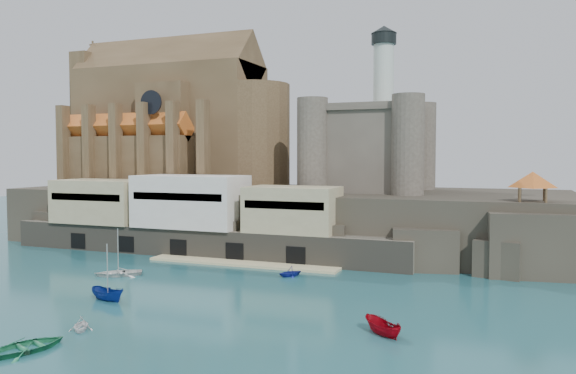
# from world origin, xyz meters

# --- Properties ---
(ground) EXTENTS (300.00, 300.00, 0.00)m
(ground) POSITION_xyz_m (0.00, 0.00, 0.00)
(ground) COLOR #194D55
(ground) RESTS_ON ground
(promontory) EXTENTS (100.00, 36.00, 10.00)m
(promontory) POSITION_xyz_m (-0.19, 39.37, 4.92)
(promontory) COLOR black
(promontory) RESTS_ON ground
(quay) EXTENTS (70.00, 12.00, 13.05)m
(quay) POSITION_xyz_m (-10.19, 23.07, 6.07)
(quay) COLOR #5E584B
(quay) RESTS_ON ground
(church) EXTENTS (47.00, 25.93, 30.51)m
(church) POSITION_xyz_m (-24.13, 41.85, 22.13)
(church) COLOR #4E3B24
(church) RESTS_ON promontory
(castle_keep) EXTENTS (21.20, 21.20, 29.30)m
(castle_keep) POSITION_xyz_m (16.08, 41.08, 18.31)
(castle_keep) COLOR #4D463C
(castle_keep) RESTS_ON promontory
(rock_outcrop) EXTENTS (14.50, 10.50, 8.70)m
(rock_outcrop) POSITION_xyz_m (42.00, 25.84, 4.02)
(rock_outcrop) COLOR black
(rock_outcrop) RESTS_ON ground
(pavilion) EXTENTS (6.40, 6.40, 5.40)m
(pavilion) POSITION_xyz_m (42.00, 26.00, 12.73)
(pavilion) COLOR #4E3B24
(pavilion) RESTS_ON rock_outcrop
(boat_1) EXTENTS (3.09, 2.74, 3.05)m
(boat_1) POSITION_xyz_m (1.71, -16.07, 0.00)
(boat_1) COLOR white
(boat_1) RESTS_ON ground
(boat_2) EXTENTS (2.24, 2.21, 4.87)m
(boat_2) POSITION_xyz_m (-3.08, -6.29, 0.00)
(boat_2) COLOR navy
(boat_2) RESTS_ON ground
(boat_3) EXTENTS (4.59, 2.83, 6.20)m
(boat_3) POSITION_xyz_m (1.38, -22.00, 0.00)
(boat_3) COLOR #268256
(boat_3) RESTS_ON ground
(boat_5) EXTENTS (2.46, 2.45, 4.57)m
(boat_5) POSITION_xyz_m (28.20, -7.29, 0.00)
(boat_5) COLOR #94030E
(boat_5) RESTS_ON ground
(boat_6) EXTENTS (3.69, 4.40, 6.29)m
(boat_6) POSITION_xyz_m (-10.40, 5.01, 0.00)
(boat_6) COLOR white
(boat_6) RESTS_ON ground
(boat_7) EXTENTS (3.37, 3.21, 3.36)m
(boat_7) POSITION_xyz_m (11.65, 12.79, 0.00)
(boat_7) COLOR navy
(boat_7) RESTS_ON ground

